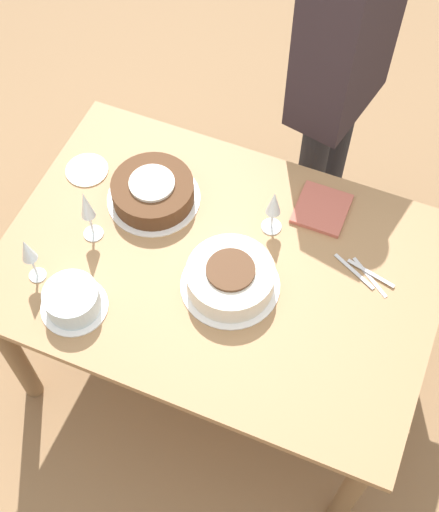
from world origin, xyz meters
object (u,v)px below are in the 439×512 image
object	(u,v)px
cake_front_chocolate	(153,191)
wine_glass_extra	(274,205)
wine_glass_near	(87,207)
cake_back_decorated	(72,300)
wine_glass_far	(28,252)
cake_center_white	(230,278)
person_cutting	(342,65)

from	to	relation	value
cake_front_chocolate	wine_glass_extra	distance (m)	0.43
wine_glass_near	wine_glass_extra	world-z (taller)	wine_glass_near
cake_back_decorated	wine_glass_extra	xyz separation A→B (m)	(-0.47, -0.52, 0.08)
cake_back_decorated	wine_glass_far	xyz separation A→B (m)	(0.16, -0.06, 0.10)
cake_front_chocolate	wine_glass_near	distance (m)	0.27
wine_glass_near	cake_front_chocolate	bearing A→B (deg)	-120.90
cake_front_chocolate	wine_glass_near	world-z (taller)	wine_glass_near
cake_center_white	cake_front_chocolate	distance (m)	0.43
wine_glass_near	wine_glass_far	bearing A→B (deg)	66.70
wine_glass_far	person_cutting	world-z (taller)	person_cutting
cake_front_chocolate	cake_back_decorated	bearing A→B (deg)	83.82
wine_glass_far	wine_glass_extra	xyz separation A→B (m)	(-0.63, -0.46, -0.02)
cake_back_decorated	cake_front_chocolate	bearing A→B (deg)	-96.18
wine_glass_near	wine_glass_far	world-z (taller)	wine_glass_near
wine_glass_near	wine_glass_far	xyz separation A→B (m)	(0.09, 0.21, -0.01)
cake_center_white	wine_glass_extra	size ratio (longest dim) A/B	1.69
wine_glass_extra	cake_center_white	bearing A→B (deg)	80.51
cake_center_white	wine_glass_extra	world-z (taller)	wine_glass_extra
person_cutting	wine_glass_extra	bearing A→B (deg)	8.62
cake_front_chocolate	wine_glass_extra	size ratio (longest dim) A/B	1.71
cake_back_decorated	wine_glass_extra	world-z (taller)	wine_glass_extra
cake_center_white	cake_front_chocolate	xyz separation A→B (m)	(0.37, -0.22, -0.00)
cake_front_chocolate	person_cutting	world-z (taller)	person_cutting
wine_glass_near	cake_back_decorated	bearing A→B (deg)	105.28
wine_glass_far	wine_glass_near	bearing A→B (deg)	-113.30
cake_center_white	wine_glass_extra	bearing A→B (deg)	-99.49
cake_front_chocolate	cake_back_decorated	distance (m)	0.48
wine_glass_near	wine_glass_extra	size ratio (longest dim) A/B	1.20
cake_center_white	wine_glass_near	size ratio (longest dim) A/B	1.41
wine_glass_far	person_cutting	size ratio (longest dim) A/B	0.13
cake_back_decorated	wine_glass_extra	bearing A→B (deg)	-131.96
cake_center_white	person_cutting	xyz separation A→B (m)	(-0.07, -0.86, 0.17)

